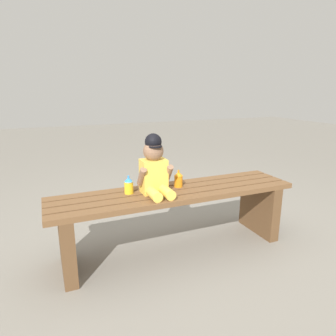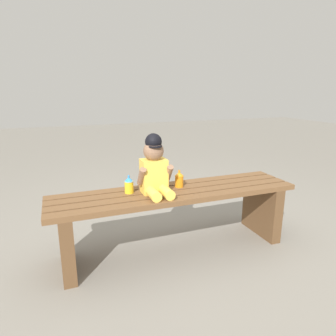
{
  "view_description": "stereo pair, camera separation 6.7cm",
  "coord_description": "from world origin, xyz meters",
  "px_view_note": "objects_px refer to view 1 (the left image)",
  "views": [
    {
      "loc": [
        -0.81,
        -1.82,
        1.15
      ],
      "look_at": [
        -0.08,
        -0.05,
        0.64
      ],
      "focal_mm": 32.14,
      "sensor_mm": 36.0,
      "label": 1
    },
    {
      "loc": [
        -0.75,
        -1.84,
        1.15
      ],
      "look_at": [
        -0.08,
        -0.05,
        0.64
      ],
      "focal_mm": 32.14,
      "sensor_mm": 36.0,
      "label": 2
    }
  ],
  "objects_px": {
    "sippy_cup_left": "(129,185)",
    "child_figure": "(155,168)",
    "park_bench": "(175,209)",
    "sippy_cup_right": "(178,179)"
  },
  "relations": [
    {
      "from": "child_figure",
      "to": "sippy_cup_right",
      "type": "distance_m",
      "value": 0.24
    },
    {
      "from": "park_bench",
      "to": "child_figure",
      "type": "xyz_separation_m",
      "value": [
        -0.15,
        -0.0,
        0.32
      ]
    },
    {
      "from": "sippy_cup_left",
      "to": "child_figure",
      "type": "bearing_deg",
      "value": -20.22
    },
    {
      "from": "child_figure",
      "to": "sippy_cup_right",
      "type": "height_order",
      "value": "child_figure"
    },
    {
      "from": "park_bench",
      "to": "sippy_cup_left",
      "type": "distance_m",
      "value": 0.38
    },
    {
      "from": "child_figure",
      "to": "sippy_cup_left",
      "type": "relative_size",
      "value": 3.26
    },
    {
      "from": "park_bench",
      "to": "sippy_cup_right",
      "type": "height_order",
      "value": "sippy_cup_right"
    },
    {
      "from": "park_bench",
      "to": "sippy_cup_right",
      "type": "xyz_separation_m",
      "value": [
        0.05,
        0.06,
        0.2
      ]
    },
    {
      "from": "sippy_cup_left",
      "to": "park_bench",
      "type": "bearing_deg",
      "value": -10.69
    },
    {
      "from": "sippy_cup_left",
      "to": "sippy_cup_right",
      "type": "xyz_separation_m",
      "value": [
        0.37,
        0.0,
        0.0
      ]
    }
  ]
}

